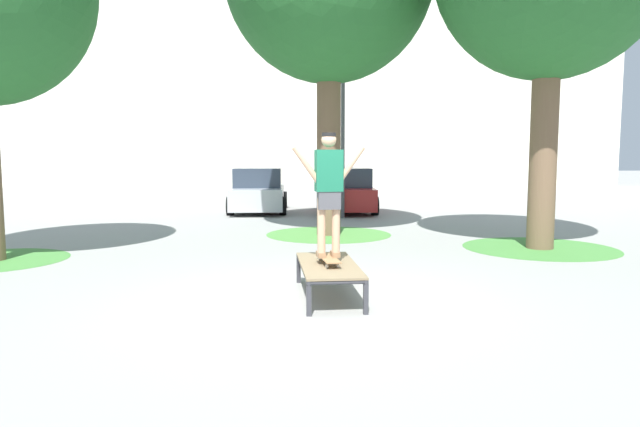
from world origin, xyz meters
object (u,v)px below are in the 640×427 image
object	(u,v)px
skate_box	(328,267)
skateboard	(329,258)
car_silver	(259,191)
light_post	(343,92)
skater	(329,186)
car_red	(346,191)

from	to	relation	value
skate_box	skateboard	bearing A→B (deg)	-88.46
skate_box	car_silver	xyz separation A→B (m)	(-1.29, 12.12, 0.28)
light_post	skate_box	bearing A→B (deg)	-97.81
skateboard	skater	bearing A→B (deg)	95.24
skateboard	skater	xyz separation A→B (m)	(-0.00, 0.00, 0.99)
car_silver	skate_box	bearing A→B (deg)	-83.91
car_red	light_post	world-z (taller)	light_post
car_red	skate_box	bearing A→B (deg)	-98.21
skateboard	car_red	distance (m)	12.04
skateboard	car_red	bearing A→B (deg)	81.80
skateboard	light_post	distance (m)	10.42
skate_box	skater	world-z (taller)	skater
skate_box	car_red	distance (m)	12.02
car_silver	light_post	xyz separation A→B (m)	(2.63, -2.34, 3.13)
car_red	light_post	distance (m)	3.80
skater	car_red	distance (m)	12.06
skater	car_silver	xyz separation A→B (m)	(-1.29, 12.14, -0.84)
skate_box	skateboard	world-z (taller)	skateboard
car_silver	car_red	size ratio (longest dim) A/B	0.99
skater	car_red	bearing A→B (deg)	81.80
skater	car_silver	distance (m)	12.23
skater	light_post	world-z (taller)	light_post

